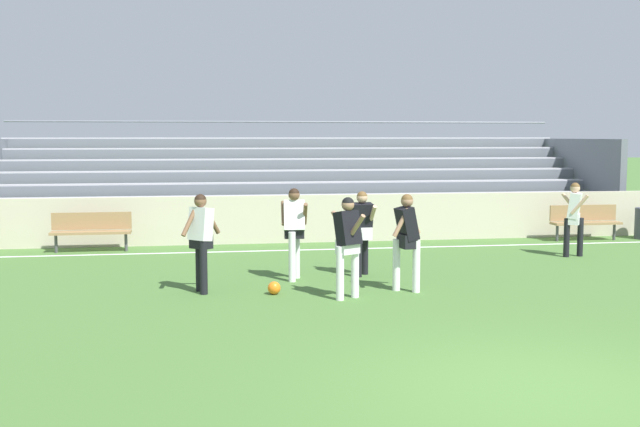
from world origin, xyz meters
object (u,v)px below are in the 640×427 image
(bench_far_left, at_px, (91,228))
(player_white_on_ball, at_px, (294,225))
(bleacher_stand, at_px, (300,180))
(player_white_overlapping, at_px, (574,213))
(player_dark_trailing_run, at_px, (348,239))
(soccer_ball, at_px, (274,288))
(player_dark_dropping_back, at_px, (362,226))
(player_white_deep_cover, at_px, (201,234))
(bench_centre_sideline, at_px, (585,219))
(player_dark_wide_left, at_px, (407,234))

(bench_far_left, xyz_separation_m, player_white_on_ball, (4.21, -4.18, 0.48))
(bleacher_stand, distance_m, player_white_overlapping, 8.55)
(player_dark_trailing_run, distance_m, soccer_ball, 1.55)
(soccer_ball, bearing_deg, player_dark_dropping_back, 38.83)
(player_white_deep_cover, relative_size, player_white_overlapping, 1.03)
(player_white_deep_cover, bearing_deg, player_dark_dropping_back, 20.45)
(player_dark_dropping_back, xyz_separation_m, player_white_on_ball, (-1.33, -0.23, 0.06))
(soccer_ball, bearing_deg, bench_far_left, 124.46)
(player_white_deep_cover, height_order, player_dark_dropping_back, player_white_deep_cover)
(bench_far_left, xyz_separation_m, soccer_ball, (3.72, -5.42, -0.44))
(player_dark_dropping_back, relative_size, player_white_overlapping, 0.99)
(player_white_overlapping, bearing_deg, player_white_on_ball, -164.78)
(bench_centre_sideline, distance_m, player_white_deep_cover, 10.96)
(bleacher_stand, bearing_deg, soccer_ball, -99.95)
(player_dark_trailing_run, distance_m, player_white_overlapping, 6.76)
(bench_centre_sideline, height_order, player_white_deep_cover, player_white_deep_cover)
(player_white_on_ball, relative_size, soccer_ball, 7.76)
(bench_far_left, distance_m, bench_centre_sideline, 12.21)
(player_white_overlapping, bearing_deg, player_dark_wide_left, -146.48)
(player_dark_dropping_back, relative_size, soccer_ball, 7.36)
(player_white_deep_cover, height_order, soccer_ball, player_white_deep_cover)
(bench_far_left, bearing_deg, player_dark_wide_left, -42.67)
(bench_centre_sideline, height_order, player_dark_trailing_run, player_dark_trailing_run)
(bleacher_stand, height_order, player_white_deep_cover, bleacher_stand)
(bench_far_left, distance_m, player_white_overlapping, 10.93)
(player_dark_dropping_back, height_order, player_dark_wide_left, player_dark_wide_left)
(player_dark_dropping_back, bearing_deg, player_white_overlapping, 16.58)
(bleacher_stand, distance_m, soccer_ball, 9.97)
(player_dark_wide_left, distance_m, player_white_overlapping, 5.60)
(bench_far_left, relative_size, player_white_overlapping, 1.09)
(bleacher_stand, xyz_separation_m, player_dark_trailing_run, (-0.55, -10.28, -0.36))
(bench_centre_sideline, xyz_separation_m, player_white_overlapping, (-1.56, -2.43, 0.43))
(player_white_deep_cover, relative_size, player_white_on_ball, 0.99)
(player_dark_dropping_back, bearing_deg, bench_far_left, 144.51)
(player_white_deep_cover, xyz_separation_m, player_dark_dropping_back, (3.03, 1.13, -0.05))
(bench_far_left, xyz_separation_m, player_dark_wide_left, (5.98, -5.52, 0.46))
(bleacher_stand, bearing_deg, bench_far_left, -141.41)
(player_white_overlapping, bearing_deg, player_white_deep_cover, -161.96)
(bench_far_left, height_order, soccer_ball, bench_far_left)
(player_dark_wide_left, distance_m, soccer_ball, 2.44)
(bench_far_left, relative_size, player_white_on_ball, 1.05)
(player_white_overlapping, xyz_separation_m, player_white_on_ball, (-6.44, -1.75, 0.05))
(bench_centre_sideline, bearing_deg, player_dark_dropping_back, -149.39)
(player_white_deep_cover, xyz_separation_m, player_white_on_ball, (1.70, 0.90, 0.01))
(player_dark_trailing_run, height_order, player_dark_dropping_back, player_dark_trailing_run)
(player_white_deep_cover, relative_size, soccer_ball, 7.68)
(bench_far_left, distance_m, soccer_ball, 6.58)
(player_dark_wide_left, relative_size, soccer_ball, 7.64)
(bleacher_stand, relative_size, player_white_deep_cover, 10.60)
(bench_centre_sideline, xyz_separation_m, player_white_on_ball, (-8.00, -4.18, 0.48))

